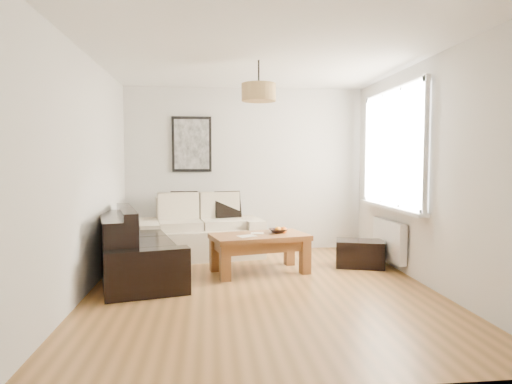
{
  "coord_description": "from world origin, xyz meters",
  "views": [
    {
      "loc": [
        -0.58,
        -4.88,
        1.44
      ],
      "look_at": [
        0.0,
        0.6,
        1.05
      ],
      "focal_mm": 31.12,
      "sensor_mm": 36.0,
      "label": 1
    }
  ],
  "objects": [
    {
      "name": "floor",
      "position": [
        0.0,
        0.0,
        0.0
      ],
      "size": [
        4.5,
        4.5,
        0.0
      ],
      "primitive_type": "plane",
      "color": "brown",
      "rests_on": "ground"
    },
    {
      "name": "ceiling",
      "position": [
        0.0,
        0.0,
        2.6
      ],
      "size": [
        3.8,
        4.5,
        0.0
      ],
      "primitive_type": null,
      "color": "white",
      "rests_on": "floor"
    },
    {
      "name": "wall_back",
      "position": [
        0.0,
        2.25,
        1.3
      ],
      "size": [
        3.8,
        0.04,
        2.6
      ],
      "primitive_type": null,
      "color": "silver",
      "rests_on": "floor"
    },
    {
      "name": "wall_front",
      "position": [
        0.0,
        -2.25,
        1.3
      ],
      "size": [
        3.8,
        0.04,
        2.6
      ],
      "primitive_type": null,
      "color": "silver",
      "rests_on": "floor"
    },
    {
      "name": "wall_left",
      "position": [
        -1.9,
        0.0,
        1.3
      ],
      "size": [
        0.04,
        4.5,
        2.6
      ],
      "primitive_type": null,
      "color": "silver",
      "rests_on": "floor"
    },
    {
      "name": "wall_right",
      "position": [
        1.9,
        0.0,
        1.3
      ],
      "size": [
        0.04,
        4.5,
        2.6
      ],
      "primitive_type": null,
      "color": "silver",
      "rests_on": "floor"
    },
    {
      "name": "window_bay",
      "position": [
        1.86,
        0.8,
        1.6
      ],
      "size": [
        0.14,
        1.9,
        1.6
      ],
      "primitive_type": null,
      "color": "white",
      "rests_on": "wall_right"
    },
    {
      "name": "radiator",
      "position": [
        1.82,
        0.8,
        0.38
      ],
      "size": [
        0.1,
        0.9,
        0.52
      ],
      "primitive_type": "cube",
      "color": "white",
      "rests_on": "wall_right"
    },
    {
      "name": "poster",
      "position": [
        -0.85,
        2.22,
        1.7
      ],
      "size": [
        0.62,
        0.04,
        0.87
      ],
      "primitive_type": null,
      "color": "black",
      "rests_on": "wall_back"
    },
    {
      "name": "pendant_shade",
      "position": [
        0.0,
        0.3,
        2.23
      ],
      "size": [
        0.4,
        0.4,
        0.2
      ],
      "primitive_type": "cylinder",
      "color": "tan",
      "rests_on": "ceiling"
    },
    {
      "name": "loveseat_cream",
      "position": [
        -0.71,
        1.78,
        0.44
      ],
      "size": [
        1.91,
        1.25,
        0.88
      ],
      "primitive_type": null,
      "rotation": [
        0.0,
        0.0,
        0.17
      ],
      "color": "beige",
      "rests_on": "floor"
    },
    {
      "name": "sofa_leather",
      "position": [
        -1.43,
        0.59,
        0.39
      ],
      "size": [
        1.31,
        1.98,
        0.78
      ],
      "primitive_type": null,
      "rotation": [
        0.0,
        0.0,
        1.82
      ],
      "color": "black",
      "rests_on": "floor"
    },
    {
      "name": "coffee_table",
      "position": [
        0.06,
        0.73,
        0.25
      ],
      "size": [
        1.33,
        0.92,
        0.5
      ],
      "primitive_type": null,
      "rotation": [
        0.0,
        0.0,
        0.23
      ],
      "color": "brown",
      "rests_on": "floor"
    },
    {
      "name": "ottoman",
      "position": [
        1.45,
        0.88,
        0.18
      ],
      "size": [
        0.72,
        0.57,
        0.36
      ],
      "primitive_type": "cube",
      "rotation": [
        0.0,
        0.0,
        -0.3
      ],
      "color": "black",
      "rests_on": "floor"
    },
    {
      "name": "cushion_left",
      "position": [
        -0.96,
        2.0,
        0.76
      ],
      "size": [
        0.42,
        0.14,
        0.41
      ],
      "primitive_type": "cube",
      "rotation": [
        0.0,
        0.0,
        -0.03
      ],
      "color": "black",
      "rests_on": "loveseat_cream"
    },
    {
      "name": "cushion_right",
      "position": [
        -0.31,
        2.0,
        0.76
      ],
      "size": [
        0.43,
        0.24,
        0.41
      ],
      "primitive_type": "cube",
      "rotation": [
        0.0,
        0.0,
        0.28
      ],
      "color": "black",
      "rests_on": "loveseat_cream"
    },
    {
      "name": "fruit_bowl",
      "position": [
        0.31,
        0.81,
        0.52
      ],
      "size": [
        0.28,
        0.28,
        0.06
      ],
      "primitive_type": "imported",
      "rotation": [
        0.0,
        0.0,
        0.26
      ],
      "color": "black",
      "rests_on": "coffee_table"
    },
    {
      "name": "orange_a",
      "position": [
        0.37,
        0.8,
        0.54
      ],
      "size": [
        0.08,
        0.08,
        0.06
      ],
      "primitive_type": "sphere",
      "rotation": [
        0.0,
        0.0,
        -0.32
      ],
      "color": "orange",
      "rests_on": "fruit_bowl"
    },
    {
      "name": "orange_b",
      "position": [
        0.38,
        0.78,
        0.54
      ],
      "size": [
        0.11,
        0.11,
        0.09
      ],
      "primitive_type": "sphere",
      "rotation": [
        0.0,
        0.0,
        -0.22
      ],
      "color": "orange",
      "rests_on": "fruit_bowl"
    },
    {
      "name": "orange_c",
      "position": [
        0.31,
        0.79,
        0.54
      ],
      "size": [
        0.1,
        0.1,
        0.09
      ],
      "primitive_type": "sphere",
      "rotation": [
        0.0,
        0.0,
        -0.13
      ],
      "color": "orange",
      "rests_on": "fruit_bowl"
    },
    {
      "name": "papers",
      "position": [
        -0.11,
        0.6,
        0.5
      ],
      "size": [
        0.26,
        0.23,
        0.01
      ],
      "primitive_type": "cube",
      "rotation": [
        0.0,
        0.0,
        0.43
      ],
      "color": "silver",
      "rests_on": "coffee_table"
    }
  ]
}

